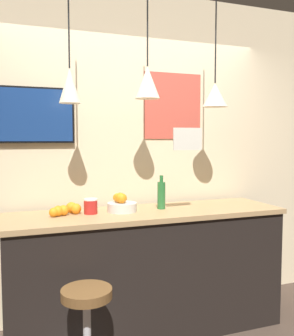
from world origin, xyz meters
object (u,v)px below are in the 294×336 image
(fruit_bowl, at_px, (122,204))
(juice_bottle, at_px, (161,195))
(spread_jar, at_px, (91,206))
(bar_stool, at_px, (87,331))
(mounted_tv, at_px, (28,115))

(fruit_bowl, xyz_separation_m, juice_bottle, (0.35, -0.00, 0.06))
(spread_jar, bearing_deg, juice_bottle, 0.00)
(spread_jar, bearing_deg, bar_stool, -104.25)
(juice_bottle, bearing_deg, mounted_tv, 161.84)
(spread_jar, distance_m, mounted_tv, 0.90)
(spread_jar, bearing_deg, mounted_tv, 142.05)
(juice_bottle, bearing_deg, bar_stool, -140.45)
(fruit_bowl, bearing_deg, spread_jar, -179.71)
(bar_stool, bearing_deg, spread_jar, 75.75)
(bar_stool, xyz_separation_m, juice_bottle, (0.76, 0.62, 0.73))
(fruit_bowl, distance_m, mounted_tv, 1.05)
(fruit_bowl, distance_m, spread_jar, 0.25)
(juice_bottle, bearing_deg, spread_jar, 180.00)
(bar_stool, xyz_separation_m, fruit_bowl, (0.41, 0.63, 0.67))
(spread_jar, bearing_deg, fruit_bowl, 0.29)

